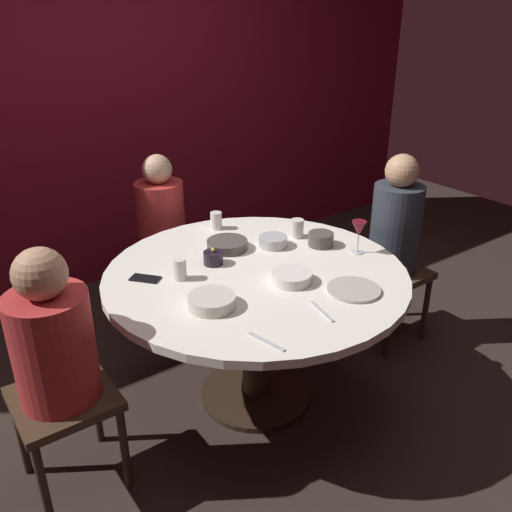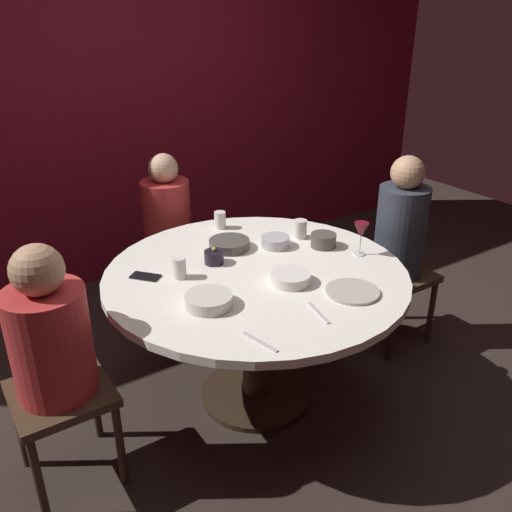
# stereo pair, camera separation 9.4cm
# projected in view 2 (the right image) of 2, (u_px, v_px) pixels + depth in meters

# --- Properties ---
(ground_plane) EXTENTS (8.00, 8.00, 0.00)m
(ground_plane) POSITION_uv_depth(u_px,v_px,m) (256.00, 394.00, 2.94)
(ground_plane) COLOR #2D231E
(back_wall) EXTENTS (6.00, 0.10, 2.60)m
(back_wall) POSITION_uv_depth(u_px,v_px,m) (112.00, 104.00, 3.79)
(back_wall) COLOR maroon
(back_wall) RESTS_ON ground
(dining_table) EXTENTS (1.48, 1.48, 0.76)m
(dining_table) POSITION_uv_depth(u_px,v_px,m) (256.00, 295.00, 2.67)
(dining_table) COLOR silver
(dining_table) RESTS_ON ground
(seated_diner_left) EXTENTS (0.40, 0.40, 1.13)m
(seated_diner_left) POSITION_uv_depth(u_px,v_px,m) (51.00, 343.00, 2.15)
(seated_diner_left) COLOR #3F2D1E
(seated_diner_left) RESTS_ON ground
(seated_diner_back) EXTENTS (0.40, 0.40, 1.12)m
(seated_diner_back) POSITION_uv_depth(u_px,v_px,m) (167.00, 219.00, 3.42)
(seated_diner_back) COLOR #3F2D1E
(seated_diner_back) RESTS_ON ground
(seated_diner_right) EXTENTS (0.40, 0.40, 1.18)m
(seated_diner_right) POSITION_uv_depth(u_px,v_px,m) (400.00, 233.00, 3.13)
(seated_diner_right) COLOR #3F2D1E
(seated_diner_right) RESTS_ON ground
(candle_holder) EXTENTS (0.10, 0.10, 0.09)m
(candle_holder) POSITION_uv_depth(u_px,v_px,m) (214.00, 257.00, 2.68)
(candle_holder) COLOR black
(candle_holder) RESTS_ON dining_table
(wine_glass) EXTENTS (0.08, 0.08, 0.18)m
(wine_glass) POSITION_uv_depth(u_px,v_px,m) (361.00, 232.00, 2.74)
(wine_glass) COLOR silver
(wine_glass) RESTS_ON dining_table
(dinner_plate) EXTENTS (0.24, 0.24, 0.01)m
(dinner_plate) POSITION_uv_depth(u_px,v_px,m) (352.00, 291.00, 2.41)
(dinner_plate) COLOR #B2ADA3
(dinner_plate) RESTS_ON dining_table
(cell_phone) EXTENTS (0.14, 0.15, 0.01)m
(cell_phone) POSITION_uv_depth(u_px,v_px,m) (145.00, 276.00, 2.55)
(cell_phone) COLOR black
(cell_phone) RESTS_ON dining_table
(bowl_serving_large) EXTENTS (0.15, 0.15, 0.06)m
(bowl_serving_large) POSITION_uv_depth(u_px,v_px,m) (275.00, 242.00, 2.87)
(bowl_serving_large) COLOR #B7B7BC
(bowl_serving_large) RESTS_ON dining_table
(bowl_salad_center) EXTENTS (0.21, 0.21, 0.05)m
(bowl_salad_center) POSITION_uv_depth(u_px,v_px,m) (209.00, 300.00, 2.30)
(bowl_salad_center) COLOR beige
(bowl_salad_center) RESTS_ON dining_table
(bowl_small_white) EXTENTS (0.22, 0.22, 0.05)m
(bowl_small_white) POSITION_uv_depth(u_px,v_px,m) (229.00, 244.00, 2.85)
(bowl_small_white) COLOR #4C4742
(bowl_small_white) RESTS_ON dining_table
(bowl_sauce_side) EXTENTS (0.14, 0.14, 0.07)m
(bowl_sauce_side) POSITION_uv_depth(u_px,v_px,m) (323.00, 240.00, 2.87)
(bowl_sauce_side) COLOR #4C4742
(bowl_sauce_side) RESTS_ON dining_table
(bowl_rice_portion) EXTENTS (0.19, 0.19, 0.05)m
(bowl_rice_portion) POSITION_uv_depth(u_px,v_px,m) (291.00, 278.00, 2.49)
(bowl_rice_portion) COLOR silver
(bowl_rice_portion) RESTS_ON dining_table
(cup_near_candle) EXTENTS (0.07, 0.07, 0.10)m
(cup_near_candle) POSITION_uv_depth(u_px,v_px,m) (220.00, 220.00, 3.10)
(cup_near_candle) COLOR silver
(cup_near_candle) RESTS_ON dining_table
(cup_by_left_diner) EXTENTS (0.06, 0.06, 0.10)m
(cup_by_left_diner) POSITION_uv_depth(u_px,v_px,m) (179.00, 268.00, 2.53)
(cup_by_left_diner) COLOR silver
(cup_by_left_diner) RESTS_ON dining_table
(cup_by_right_diner) EXTENTS (0.07, 0.07, 0.10)m
(cup_by_right_diner) POSITION_uv_depth(u_px,v_px,m) (300.00, 229.00, 2.97)
(cup_by_right_diner) COLOR silver
(cup_by_right_diner) RESTS_ON dining_table
(fork_near_plate) EXTENTS (0.05, 0.18, 0.01)m
(fork_near_plate) POSITION_uv_depth(u_px,v_px,m) (319.00, 313.00, 2.25)
(fork_near_plate) COLOR #B7B7BC
(fork_near_plate) RESTS_ON dining_table
(knife_near_plate) EXTENTS (0.05, 0.18, 0.01)m
(knife_near_plate) POSITION_uv_depth(u_px,v_px,m) (260.00, 342.00, 2.06)
(knife_near_plate) COLOR #B7B7BC
(knife_near_plate) RESTS_ON dining_table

